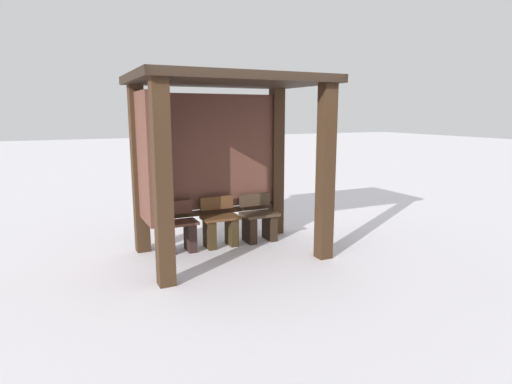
# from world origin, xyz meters

# --- Properties ---
(ground_plane) EXTENTS (60.00, 60.00, 0.00)m
(ground_plane) POSITION_xyz_m (0.00, 0.00, 0.00)
(ground_plane) COLOR silver
(bus_shelter) EXTENTS (2.58, 1.76, 2.49)m
(bus_shelter) POSITION_xyz_m (-0.10, 0.18, 1.75)
(bus_shelter) COLOR #372416
(bus_shelter) RESTS_ON ground
(bench_left_inside) EXTENTS (0.56, 0.34, 0.74)m
(bench_left_inside) POSITION_xyz_m (-0.66, 0.42, 0.30)
(bench_left_inside) COLOR #4C2C22
(bench_left_inside) RESTS_ON ground
(bench_center_inside) EXTENTS (0.56, 0.35, 0.75)m
(bench_center_inside) POSITION_xyz_m (0.00, 0.42, 0.30)
(bench_center_inside) COLOR #56351D
(bench_center_inside) RESTS_ON ground
(bench_right_inside) EXTENTS (0.56, 0.39, 0.73)m
(bench_right_inside) POSITION_xyz_m (0.66, 0.42, 0.29)
(bench_right_inside) COLOR #3F2F21
(bench_right_inside) RESTS_ON ground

